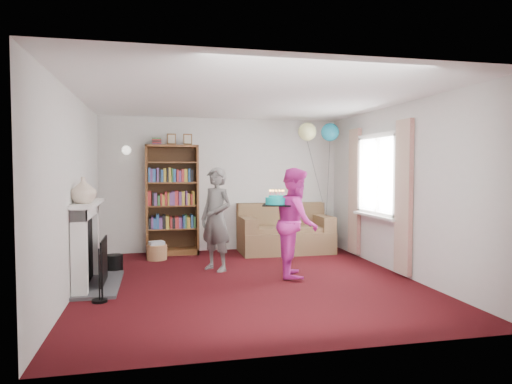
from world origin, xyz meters
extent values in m
plane|color=black|center=(0.00, 0.00, 0.00)|extent=(5.00, 5.00, 0.00)
cube|color=silver|center=(0.00, 2.51, 1.25)|extent=(4.50, 0.02, 2.50)
cube|color=silver|center=(-2.26, 0.00, 1.25)|extent=(0.02, 5.00, 2.50)
cube|color=silver|center=(2.26, 0.00, 1.25)|extent=(0.02, 5.00, 2.50)
cube|color=white|center=(0.00, 0.00, 2.50)|extent=(4.50, 5.00, 0.01)
cube|color=#3F3F42|center=(-2.00, 0.20, 0.02)|extent=(0.55, 1.40, 0.04)
cube|color=white|center=(-2.15, -0.35, 0.53)|extent=(0.18, 0.14, 1.06)
cube|color=white|center=(-2.15, 0.75, 0.53)|extent=(0.18, 0.14, 1.06)
cube|color=white|center=(-2.15, 0.20, 1.00)|extent=(0.18, 1.24, 0.16)
cube|color=white|center=(-2.12, 0.20, 1.10)|extent=(0.28, 1.35, 0.05)
cube|color=black|center=(-2.17, 0.20, 0.48)|extent=(0.10, 0.80, 0.86)
cube|color=black|center=(-1.93, 0.20, 0.33)|extent=(0.02, 0.70, 0.60)
cylinder|color=black|center=(-1.90, -0.58, 0.32)|extent=(0.18, 0.18, 0.64)
cylinder|color=black|center=(-1.87, 1.00, 0.13)|extent=(0.26, 0.26, 0.26)
cube|color=white|center=(2.21, 0.60, 2.08)|extent=(0.08, 1.30, 0.08)
cube|color=white|center=(2.21, 0.60, 0.82)|extent=(0.08, 1.30, 0.08)
cube|color=white|center=(2.24, 0.60, 1.45)|extent=(0.01, 1.15, 1.20)
cube|color=white|center=(2.18, 0.60, 0.79)|extent=(0.14, 1.32, 0.04)
cube|color=#B8A98B|center=(2.20, -0.22, 1.15)|extent=(0.07, 0.38, 2.20)
cube|color=#B8A98B|center=(2.20, 1.42, 1.15)|extent=(0.07, 0.38, 2.20)
cylinder|color=gold|center=(-1.75, 2.45, 1.90)|extent=(0.04, 0.12, 0.04)
sphere|color=white|center=(-1.75, 2.36, 1.88)|extent=(0.16, 0.16, 0.16)
cube|color=#472B14|center=(-0.96, 2.46, 0.99)|extent=(0.94, 0.04, 1.97)
cube|color=brown|center=(-1.41, 2.27, 0.99)|extent=(0.04, 0.42, 1.97)
cube|color=brown|center=(-0.51, 2.27, 0.99)|extent=(0.04, 0.42, 1.97)
cube|color=brown|center=(-0.96, 2.27, 1.95)|extent=(0.94, 0.42, 0.04)
cube|color=brown|center=(-0.96, 2.27, 0.05)|extent=(0.94, 0.42, 0.10)
cube|color=brown|center=(-0.96, 2.27, 0.47)|extent=(0.86, 0.38, 0.03)
cube|color=brown|center=(-0.96, 2.27, 0.88)|extent=(0.86, 0.38, 0.02)
cube|color=brown|center=(-0.96, 2.27, 1.30)|extent=(0.86, 0.38, 0.02)
cube|color=brown|center=(-0.96, 2.27, 1.66)|extent=(0.86, 0.38, 0.02)
cube|color=maroon|center=(-1.22, 2.25, 2.03)|extent=(0.16, 0.22, 0.12)
cube|color=brown|center=(-0.96, 2.32, 2.08)|extent=(0.16, 0.02, 0.20)
cube|color=brown|center=(-0.67, 2.32, 2.08)|extent=(0.16, 0.02, 0.20)
cube|color=brown|center=(1.10, 2.00, 0.20)|extent=(1.69, 0.89, 0.40)
cube|color=brown|center=(1.10, 2.33, 0.55)|extent=(1.69, 0.24, 0.70)
cube|color=brown|center=(0.37, 2.00, 0.40)|extent=(0.24, 0.84, 0.55)
cube|color=brown|center=(1.82, 2.00, 0.40)|extent=(0.24, 0.84, 0.55)
cube|color=brown|center=(0.72, 1.92, 0.43)|extent=(0.72, 0.59, 0.12)
cube|color=brown|center=(1.47, 1.92, 0.43)|extent=(0.72, 0.59, 0.12)
cylinder|color=#A2754B|center=(-1.24, 1.80, 0.13)|extent=(0.34, 0.34, 0.26)
cube|color=beige|center=(-1.24, 1.80, 0.29)|extent=(0.24, 0.19, 0.06)
imported|color=black|center=(-0.35, 0.79, 0.78)|extent=(0.65, 0.68, 1.57)
imported|color=#CB2898|center=(0.73, 0.17, 0.78)|extent=(0.76, 0.88, 1.57)
cube|color=black|center=(0.45, 0.20, 1.03)|extent=(0.40, 0.40, 0.02)
cylinder|color=#0DA1A1|center=(0.45, 0.20, 1.09)|extent=(0.33, 0.33, 0.10)
cylinder|color=#0DA1A1|center=(0.45, 0.20, 1.15)|extent=(0.24, 0.24, 0.04)
cylinder|color=pink|center=(0.55, 0.20, 1.19)|extent=(0.01, 0.01, 0.09)
sphere|color=orange|center=(0.55, 0.20, 1.24)|extent=(0.02, 0.02, 0.02)
cylinder|color=pink|center=(0.53, 0.24, 1.19)|extent=(0.01, 0.01, 0.09)
sphere|color=orange|center=(0.53, 0.24, 1.24)|extent=(0.02, 0.02, 0.02)
cylinder|color=pink|center=(0.50, 0.28, 1.19)|extent=(0.01, 0.01, 0.09)
sphere|color=orange|center=(0.50, 0.28, 1.24)|extent=(0.02, 0.02, 0.02)
cylinder|color=pink|center=(0.46, 0.30, 1.19)|extent=(0.01, 0.01, 0.09)
sphere|color=orange|center=(0.46, 0.30, 1.24)|extent=(0.02, 0.02, 0.02)
cylinder|color=pink|center=(0.41, 0.29, 1.19)|extent=(0.01, 0.01, 0.09)
sphere|color=orange|center=(0.41, 0.29, 1.24)|extent=(0.02, 0.02, 0.02)
cylinder|color=pink|center=(0.37, 0.26, 1.19)|extent=(0.01, 0.01, 0.09)
sphere|color=orange|center=(0.37, 0.26, 1.24)|extent=(0.02, 0.02, 0.02)
cylinder|color=pink|center=(0.35, 0.22, 1.19)|extent=(0.01, 0.01, 0.09)
sphere|color=orange|center=(0.35, 0.22, 1.24)|extent=(0.02, 0.02, 0.02)
cylinder|color=pink|center=(0.35, 0.17, 1.19)|extent=(0.01, 0.01, 0.09)
sphere|color=orange|center=(0.35, 0.17, 1.24)|extent=(0.02, 0.02, 0.02)
cylinder|color=pink|center=(0.37, 0.13, 1.19)|extent=(0.01, 0.01, 0.09)
sphere|color=orange|center=(0.37, 0.13, 1.24)|extent=(0.02, 0.02, 0.02)
cylinder|color=pink|center=(0.41, 0.11, 1.19)|extent=(0.01, 0.01, 0.09)
sphere|color=orange|center=(0.41, 0.11, 1.24)|extent=(0.02, 0.02, 0.02)
cylinder|color=pink|center=(0.46, 0.10, 1.19)|extent=(0.01, 0.01, 0.09)
sphere|color=orange|center=(0.46, 0.10, 1.24)|extent=(0.02, 0.02, 0.02)
cylinder|color=pink|center=(0.50, 0.12, 1.19)|extent=(0.01, 0.01, 0.09)
sphere|color=orange|center=(0.50, 0.12, 1.24)|extent=(0.02, 0.02, 0.02)
cylinder|color=pink|center=(0.53, 0.15, 1.19)|extent=(0.01, 0.01, 0.09)
sphere|color=orange|center=(0.53, 0.15, 1.24)|extent=(0.02, 0.02, 0.02)
sphere|color=#3F3F3F|center=(1.82, 1.80, 0.67)|extent=(0.02, 0.02, 0.02)
sphere|color=teal|center=(1.89, 1.83, 2.22)|extent=(0.33, 0.33, 0.33)
sphere|color=#E1E58C|center=(1.45, 1.83, 2.22)|extent=(0.33, 0.33, 0.33)
imported|color=beige|center=(-2.12, -0.15, 1.29)|extent=(0.38, 0.38, 0.33)
camera|label=1|loc=(-1.25, -6.08, 1.56)|focal=32.00mm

